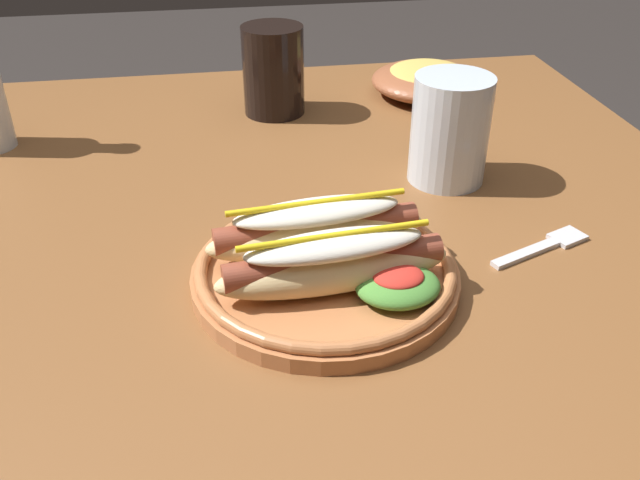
# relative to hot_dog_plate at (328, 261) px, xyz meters

# --- Properties ---
(dining_table) EXTENTS (1.12, 1.03, 0.74)m
(dining_table) POSITION_rel_hot_dog_plate_xyz_m (-0.07, 0.12, -0.12)
(dining_table) COLOR brown
(dining_table) RESTS_ON ground_plane
(hot_dog_plate) EXTENTS (0.25, 0.25, 0.08)m
(hot_dog_plate) POSITION_rel_hot_dog_plate_xyz_m (0.00, 0.00, 0.00)
(hot_dog_plate) COLOR #B77042
(hot_dog_plate) RESTS_ON dining_table
(fork) EXTENTS (0.12, 0.06, 0.00)m
(fork) POSITION_rel_hot_dog_plate_xyz_m (0.23, 0.03, -0.02)
(fork) COLOR silver
(fork) RESTS_ON dining_table
(soda_cup) EXTENTS (0.09, 0.09, 0.13)m
(soda_cup) POSITION_rel_hot_dog_plate_xyz_m (-0.00, 0.44, 0.04)
(soda_cup) COLOR black
(soda_cup) RESTS_ON dining_table
(water_cup) EXTENTS (0.09, 0.09, 0.13)m
(water_cup) POSITION_rel_hot_dog_plate_xyz_m (0.18, 0.19, 0.04)
(water_cup) COLOR silver
(water_cup) RESTS_ON dining_table
(side_bowl) EXTENTS (0.17, 0.17, 0.05)m
(side_bowl) POSITION_rel_hot_dog_plate_xyz_m (0.24, 0.47, -0.00)
(side_bowl) COLOR brown
(side_bowl) RESTS_ON dining_table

